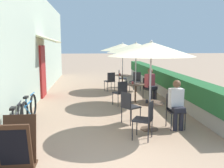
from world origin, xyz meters
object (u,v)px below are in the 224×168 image
(seated_patron_mid_right, at_px, (151,83))
(coffee_cup_far, at_px, (120,74))
(coffee_cup_near, at_px, (147,101))
(patio_table_near, at_px, (150,111))
(cafe_chair_near_right, at_px, (146,117))
(patio_umbrella_mid, at_px, (136,48))
(seated_patron_near_back, at_px, (177,102))
(patio_table_far, at_px, (122,80))
(patio_umbrella_far, at_px, (123,47))
(bicycle_second, at_px, (29,109))
(menu_board, at_px, (17,144))
(cafe_chair_near_back, at_px, (175,108))
(cafe_chair_far_right, at_px, (136,80))
(coffee_cup_mid, at_px, (133,83))
(bicycle_leaning, at_px, (16,122))
(cafe_chair_mid_right, at_px, (149,87))
(cafe_chair_far_back, at_px, (121,77))
(cafe_chair_near_left, at_px, (129,105))
(patio_table_mid, at_px, (135,90))
(cafe_chair_mid_left, at_px, (121,91))
(cafe_chair_far_left, at_px, (110,80))
(patio_umbrella_near, at_px, (151,49))

(seated_patron_mid_right, xyz_separation_m, coffee_cup_far, (-0.86, 2.55, 0.06))
(coffee_cup_near, bearing_deg, patio_table_near, 39.35)
(cafe_chair_near_right, height_order, patio_umbrella_mid, patio_umbrella_mid)
(seated_patron_near_back, xyz_separation_m, patio_table_far, (-0.59, 5.76, -0.20))
(patio_umbrella_far, xyz_separation_m, bicycle_second, (-3.28, -4.76, -1.66))
(patio_umbrella_far, distance_m, menu_board, 8.18)
(cafe_chair_near_back, bearing_deg, seated_patron_near_back, 90.00)
(patio_umbrella_mid, bearing_deg, patio_umbrella_far, 91.94)
(coffee_cup_far, bearing_deg, cafe_chair_near_back, -82.85)
(cafe_chair_near_back, distance_m, coffee_cup_near, 0.83)
(patio_umbrella_mid, relative_size, cafe_chair_far_right, 2.57)
(cafe_chair_near_right, distance_m, coffee_cup_mid, 3.68)
(seated_patron_near_back, distance_m, bicycle_leaning, 3.90)
(cafe_chair_mid_right, distance_m, cafe_chair_far_back, 3.20)
(cafe_chair_near_right, bearing_deg, patio_table_near, 6.35)
(seated_patron_near_back, bearing_deg, cafe_chair_near_left, -28.36)
(patio_table_mid, xyz_separation_m, cafe_chair_mid_left, (-0.59, -0.37, 0.03))
(bicycle_second, relative_size, menu_board, 1.91)
(coffee_cup_near, bearing_deg, bicycle_second, 160.78)
(coffee_cup_near, height_order, seated_patron_mid_right, seated_patron_mid_right)
(seated_patron_mid_right, relative_size, cafe_chair_far_right, 1.44)
(cafe_chair_near_back, bearing_deg, coffee_cup_mid, -81.41)
(cafe_chair_near_back, relative_size, bicycle_leaning, 0.52)
(cafe_chair_mid_right, relative_size, bicycle_second, 0.52)
(cafe_chair_near_back, height_order, cafe_chair_far_back, same)
(seated_patron_mid_right, relative_size, cafe_chair_far_back, 1.44)
(patio_table_near, bearing_deg, cafe_chair_near_left, 129.11)
(cafe_chair_near_left, relative_size, cafe_chair_near_right, 1.00)
(bicycle_leaning, bearing_deg, cafe_chair_far_left, 60.12)
(cafe_chair_near_right, relative_size, bicycle_second, 0.52)
(coffee_cup_near, relative_size, cafe_chair_far_right, 0.10)
(cafe_chair_near_left, height_order, patio_umbrella_mid, patio_umbrella_mid)
(cafe_chair_far_left, bearing_deg, cafe_chair_mid_left, -108.57)
(coffee_cup_far, bearing_deg, coffee_cup_mid, -87.34)
(cafe_chair_near_right, relative_size, cafe_chair_far_back, 1.00)
(patio_table_far, relative_size, menu_board, 0.80)
(patio_umbrella_mid, distance_m, cafe_chair_far_left, 3.00)
(cafe_chair_far_right, distance_m, cafe_chair_far_back, 1.20)
(seated_patron_mid_right, distance_m, cafe_chair_far_back, 3.32)
(coffee_cup_mid, bearing_deg, patio_umbrella_near, -91.93)
(cafe_chair_near_left, relative_size, coffee_cup_near, 9.67)
(patio_table_near, bearing_deg, coffee_cup_far, 90.26)
(cafe_chair_mid_right, relative_size, bicycle_leaning, 0.52)
(cafe_chair_near_back, xyz_separation_m, cafe_chair_mid_right, (0.10, 3.20, 0.00))
(cafe_chair_near_left, distance_m, bicycle_second, 2.79)
(cafe_chair_near_back, height_order, menu_board, menu_board)
(patio_umbrella_near, height_order, bicycle_leaning, patio_umbrella_near)
(cafe_chair_mid_right, relative_size, cafe_chair_far_back, 1.00)
(cafe_chair_far_right, bearing_deg, cafe_chair_near_left, 115.96)
(cafe_chair_near_right, relative_size, patio_umbrella_mid, 0.39)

